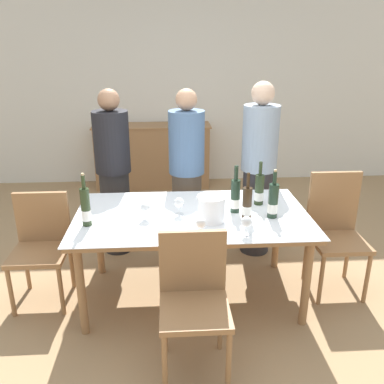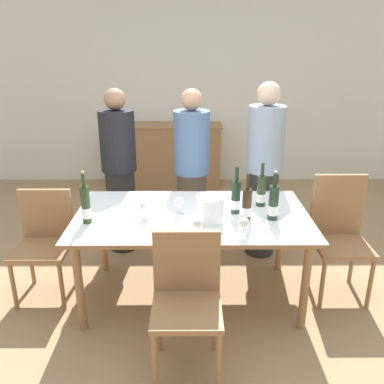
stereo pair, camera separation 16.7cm
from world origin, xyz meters
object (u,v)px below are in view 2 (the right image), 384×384
Objects in this scene: wine_bottle_3 at (86,205)px; wine_bottle_2 at (261,191)px; wine_glass_1 at (197,224)px; person_host at (120,173)px; dining_table at (192,222)px; chair_left_end at (45,237)px; wine_bottle_0 at (247,205)px; wine_glass_0 at (244,224)px; sideboard_cabinet at (164,155)px; wine_bottle_4 at (273,203)px; wine_glass_3 at (145,207)px; chair_near_front at (187,293)px; ice_bucket at (210,208)px; wine_bottle_1 at (236,197)px; person_guest_right at (264,172)px; chair_right_end at (339,229)px; wine_glass_2 at (179,203)px; person_guest_left at (191,175)px.

wine_bottle_2 is at bearing 13.62° from wine_bottle_3.
wine_glass_1 is 0.09× the size of person_host.
chair_left_end is (-1.19, 0.08, -0.17)m from dining_table.
wine_bottle_0 reaches higher than wine_glass_0.
person_host is at bearing 130.16° from wine_glass_0.
sideboard_cabinet is 4.35× the size of wine_bottle_4.
wine_glass_1 is 0.50m from wine_glass_3.
person_host is (-1.24, 0.68, -0.06)m from wine_bottle_2.
dining_table is 2.00× the size of chair_near_front.
wine_bottle_0 is (0.40, -0.11, 0.18)m from dining_table.
dining_table is at bearing 134.86° from ice_bucket.
chair_near_front is at bearing -105.65° from ice_bucket.
wine_bottle_1 is 2.78× the size of wine_glass_3.
wine_bottle_4 is 0.43× the size of chair_left_end.
dining_table is at bearing -50.89° from person_host.
wine_glass_3 is 1.30m from person_guest_right.
chair_right_end is (0.85, 0.07, -0.30)m from wine_bottle_1.
wine_bottle_1 is 2.74× the size of wine_glass_2.
wine_glass_3 is at bearing 139.60° from wine_glass_1.
wine_bottle_1 is at bearing -175.44° from chair_right_end.
wine_bottle_4 is 2.75× the size of wine_glass_2.
wine_glass_0 is at bearing -47.61° from dining_table.
dining_table is at bearing -89.86° from person_guest_left.
dining_table is 0.19m from wine_glass_2.
sideboard_cabinet is at bearing 117.56° from person_guest_right.
wine_glass_0 is at bearing -106.30° from person_guest_right.
person_guest_left is at bearing 176.69° from person_guest_right.
wine_bottle_3 reaches higher than wine_bottle_2.
wine_glass_1 is at bearing 78.22° from chair_near_front.
person_guest_left reaches higher than wine_glass_3.
dining_table is 5.00× the size of wine_bottle_2.
ice_bucket reaches higher than chair_left_end.
wine_bottle_0 is 0.22× the size of person_host.
wine_bottle_1 is at bearing 8.97° from wine_bottle_3.
wine_bottle_4 is 0.38× the size of chair_right_end.
chair_near_front is 0.56× the size of person_host.
wine_glass_0 is at bearing 3.57° from wine_glass_1.
chair_right_end reaches higher than chair_left_end.
chair_right_end is at bearing -30.02° from person_guest_left.
person_host reaches higher than dining_table.
person_guest_left reaches higher than wine_glass_0.
wine_bottle_0 is 0.40× the size of chair_near_front.
ice_bucket reaches higher than wine_glass_2.
wine_glass_0 is (0.73, -3.14, 0.38)m from sideboard_cabinet.
person_host is at bearing 158.09° from chair_right_end.
person_guest_right reaches higher than dining_table.
wine_glass_1 is at bearing -151.62° from wine_bottle_4.
wine_glass_3 is at bearing -165.04° from wine_bottle_2.
wine_bottle_4 is 0.42× the size of chair_near_front.
wine_glass_1 is 0.46m from chair_near_front.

